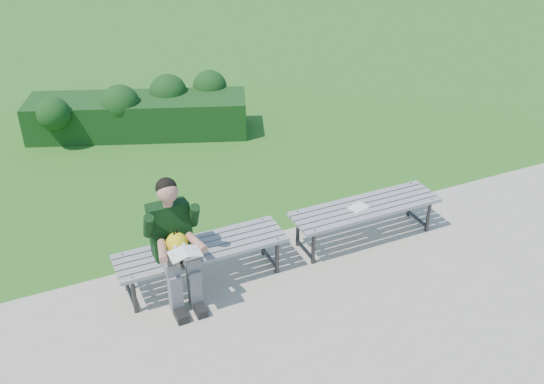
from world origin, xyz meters
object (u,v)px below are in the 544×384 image
(seated_boy, at_px, (174,239))
(paper_sheet, at_px, (359,207))
(bench_right, at_px, (366,210))
(hedge, at_px, (141,111))
(bench_left, at_px, (202,251))

(seated_boy, xyz_separation_m, paper_sheet, (2.19, 0.07, -0.24))
(bench_right, xyz_separation_m, paper_sheet, (-0.10, -0.00, 0.06))
(hedge, relative_size, seated_boy, 2.67)
(bench_right, height_order, seated_boy, seated_boy)
(hedge, relative_size, bench_left, 1.95)
(bench_left, relative_size, paper_sheet, 7.10)
(seated_boy, bearing_deg, paper_sheet, 1.92)
(bench_right, bearing_deg, seated_boy, -178.17)
(hedge, xyz_separation_m, paper_sheet, (1.52, -4.09, 0.09))
(hedge, xyz_separation_m, bench_right, (1.62, -4.09, 0.03))
(bench_left, distance_m, bench_right, 1.99)
(bench_right, bearing_deg, paper_sheet, -180.00)
(hedge, xyz_separation_m, bench_left, (-0.37, -4.08, 0.03))
(bench_right, height_order, paper_sheet, bench_right)
(bench_right, distance_m, seated_boy, 2.31)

